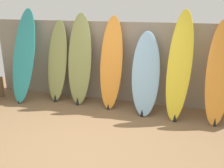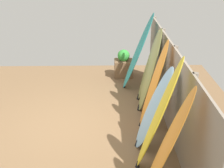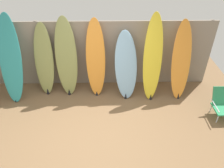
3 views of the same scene
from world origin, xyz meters
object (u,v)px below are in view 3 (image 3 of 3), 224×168
object	(u,v)px
surfboard_teal_0	(10,60)
surfboard_skyblue_4	(126,66)
surfboard_orange_6	(181,61)
beach_chair	(223,103)
surfboard_olive_1	(44,60)
surfboard_olive_2	(66,58)
surfboard_orange_3	(96,59)
surfboard_yellow_5	(153,58)

from	to	relation	value
surfboard_teal_0	surfboard_skyblue_4	xyz separation A→B (m)	(2.81, 0.03, -0.21)
surfboard_orange_6	surfboard_teal_0	bearing A→B (deg)	-179.76
surfboard_orange_6	beach_chair	world-z (taller)	surfboard_orange_6
surfboard_skyblue_4	beach_chair	distance (m)	2.44
surfboard_orange_6	surfboard_olive_1	bearing A→B (deg)	177.19
surfboard_teal_0	surfboard_orange_6	bearing A→B (deg)	0.24
surfboard_teal_0	surfboard_skyblue_4	bearing A→B (deg)	0.62
surfboard_olive_1	beach_chair	xyz separation A→B (m)	(4.28, -1.05, -0.58)
surfboard_olive_2	surfboard_orange_3	bearing A→B (deg)	-1.42
surfboard_skyblue_4	surfboard_orange_6	distance (m)	1.37
surfboard_olive_1	surfboard_yellow_5	size ratio (longest dim) A/B	0.88
surfboard_skyblue_4	surfboard_orange_6	bearing A→B (deg)	-0.54
surfboard_yellow_5	surfboard_orange_6	bearing A→B (deg)	0.95
surfboard_orange_3	surfboard_yellow_5	distance (m)	1.41
surfboard_teal_0	surfboard_olive_2	world-z (taller)	surfboard_teal_0
surfboard_skyblue_4	surfboard_orange_6	xyz separation A→B (m)	(1.36, -0.01, 0.12)
surfboard_olive_1	surfboard_yellow_5	xyz separation A→B (m)	(2.71, -0.18, 0.13)
surfboard_teal_0	surfboard_orange_6	world-z (taller)	surfboard_teal_0
surfboard_olive_1	surfboard_olive_2	world-z (taller)	surfboard_olive_2
surfboard_teal_0	beach_chair	bearing A→B (deg)	-9.82
surfboard_skyblue_4	beach_chair	xyz separation A→B (m)	(2.22, -0.90, -0.49)
surfboard_olive_2	surfboard_orange_6	xyz separation A→B (m)	(2.85, -0.13, -0.05)
surfboard_olive_1	surfboard_olive_2	distance (m)	0.58
surfboard_orange_3	surfboard_yellow_5	xyz separation A→B (m)	(1.40, -0.12, 0.07)
surfboard_yellow_5	surfboard_olive_2	bearing A→B (deg)	176.26
surfboard_olive_2	surfboard_skyblue_4	bearing A→B (deg)	-4.40
surfboard_olive_1	surfboard_orange_3	xyz separation A→B (m)	(1.31, -0.06, 0.06)
surfboard_teal_0	surfboard_orange_6	xyz separation A→B (m)	(4.17, 0.02, -0.09)
surfboard_orange_6	beach_chair	distance (m)	1.37
surfboard_olive_1	surfboard_yellow_5	world-z (taller)	surfboard_yellow_5
surfboard_olive_2	surfboard_orange_3	xyz separation A→B (m)	(0.73, -0.02, -0.03)
surfboard_olive_2	surfboard_yellow_5	size ratio (longest dim) A/B	0.95
surfboard_olive_2	surfboard_orange_6	distance (m)	2.85
surfboard_teal_0	surfboard_orange_3	xyz separation A→B (m)	(2.05, 0.13, -0.07)
surfboard_olive_1	surfboard_orange_6	world-z (taller)	surfboard_orange_6
surfboard_skyblue_4	beach_chair	size ratio (longest dim) A/B	2.58
surfboard_teal_0	beach_chair	distance (m)	5.15
surfboard_orange_3	beach_chair	bearing A→B (deg)	-18.52
surfboard_orange_3	surfboard_orange_6	xyz separation A→B (m)	(2.12, -0.11, -0.02)
surfboard_skyblue_4	beach_chair	bearing A→B (deg)	-22.08
surfboard_skyblue_4	beach_chair	world-z (taller)	surfboard_skyblue_4
surfboard_olive_2	surfboard_orange_6	world-z (taller)	surfboard_olive_2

